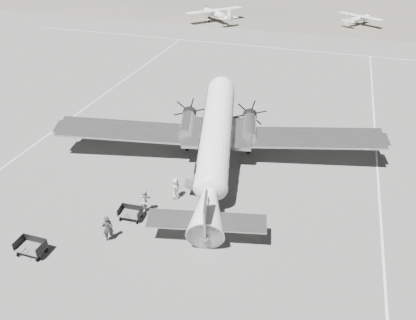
# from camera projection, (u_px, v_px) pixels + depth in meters

# --- Properties ---
(ground) EXTENTS (260.00, 260.00, 0.00)m
(ground) POSITION_uv_depth(u_px,v_px,m) (212.00, 198.00, 30.43)
(ground) COLOR slate
(ground) RESTS_ON ground
(taxi_line_right) EXTENTS (0.15, 80.00, 0.01)m
(taxi_line_right) POSITION_uv_depth(u_px,v_px,m) (381.00, 231.00, 27.31)
(taxi_line_right) COLOR silver
(taxi_line_right) RESTS_ON ground
(taxi_line_left) EXTENTS (0.15, 60.00, 0.01)m
(taxi_line_left) POSITION_uv_depth(u_px,v_px,m) (79.00, 113.00, 43.19)
(taxi_line_left) COLOR silver
(taxi_line_left) RESTS_ON ground
(taxi_line_horizon) EXTENTS (90.00, 0.15, 0.01)m
(taxi_line_horizon) POSITION_uv_depth(u_px,v_px,m) (288.00, 49.00, 62.80)
(taxi_line_horizon) COLOR silver
(taxi_line_horizon) RESTS_ON ground
(dc3_airliner) EXTENTS (31.62, 25.18, 5.33)m
(dc3_airliner) POSITION_uv_depth(u_px,v_px,m) (216.00, 142.00, 32.23)
(dc3_airliner) COLOR #B9B9BC
(dc3_airliner) RESTS_ON ground
(light_plane_left) EXTENTS (15.11, 15.28, 2.47)m
(light_plane_left) POSITION_uv_depth(u_px,v_px,m) (216.00, 15.00, 77.36)
(light_plane_left) COLOR white
(light_plane_left) RESTS_ON ground
(light_plane_right) EXTENTS (11.71, 11.23, 1.89)m
(light_plane_right) POSITION_uv_depth(u_px,v_px,m) (358.00, 20.00, 75.39)
(light_plane_right) COLOR white
(light_plane_right) RESTS_ON ground
(baggage_cart_near) EXTENTS (1.70, 1.25, 0.92)m
(baggage_cart_near) POSITION_uv_depth(u_px,v_px,m) (130.00, 214.00, 28.15)
(baggage_cart_near) COLOR #535353
(baggage_cart_near) RESTS_ON ground
(baggage_cart_far) EXTENTS (1.85, 1.31, 1.04)m
(baggage_cart_far) POSITION_uv_depth(u_px,v_px,m) (31.00, 248.00, 25.22)
(baggage_cart_far) COLOR #535353
(baggage_cart_far) RESTS_ON ground
(ground_crew) EXTENTS (0.83, 0.81, 1.93)m
(ground_crew) POSITION_uv_depth(u_px,v_px,m) (108.00, 228.00, 26.10)
(ground_crew) COLOR #2D2D2D
(ground_crew) RESTS_ON ground
(ramp_agent) EXTENTS (0.95, 1.10, 1.96)m
(ramp_agent) POSITION_uv_depth(u_px,v_px,m) (146.00, 201.00, 28.47)
(ramp_agent) COLOR #B3B4B1
(ramp_agent) RESTS_ON ground
(passenger) EXTENTS (0.57, 0.86, 1.74)m
(passenger) POSITION_uv_depth(u_px,v_px,m) (176.00, 188.00, 30.01)
(passenger) COLOR #B7B7B4
(passenger) RESTS_ON ground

